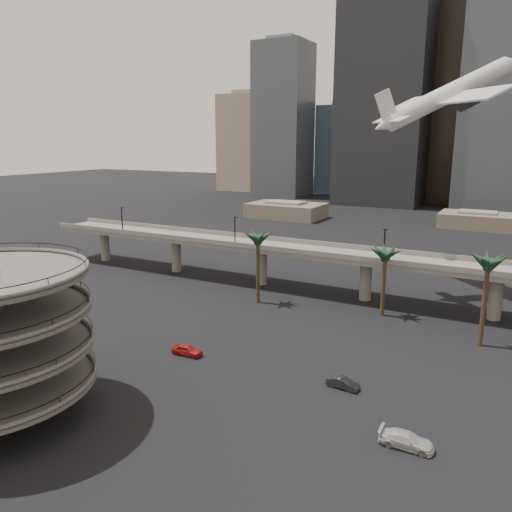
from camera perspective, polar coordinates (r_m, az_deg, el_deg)
The scene contains 9 objects.
ground at distance 57.08m, azimuth -16.40°, elevation -18.45°, with size 700.00×700.00×0.00m, color black.
overpass at distance 97.99m, azimuth 6.36°, elevation 0.06°, with size 130.00×9.30×14.70m.
palm_trees at distance 83.13m, azimuth 12.70°, elevation 0.34°, with size 42.40×10.40×14.00m.
low_buildings at distance 180.19m, azimuth 18.97°, elevation 3.98°, with size 135.00×27.50×6.80m.
skyline at distance 251.97m, azimuth 24.63°, elevation 15.44°, with size 269.00×86.00×121.56m.
airborne_jet at distance 103.72m, azimuth 21.13°, elevation 16.82°, with size 24.96×24.93×16.20m.
car_a at distance 71.53m, azimuth -7.88°, elevation -10.60°, with size 1.77×4.41×1.50m, color #B2191A.
car_b at distance 63.21m, azimuth 9.91°, elevation -14.11°, with size 1.40×4.01×1.32m, color black.
car_c at distance 54.02m, azimuth 16.81°, elevation -19.49°, with size 2.16×5.32×1.54m, color beige.
Camera 1 is at (35.54, -33.61, 29.42)m, focal length 35.00 mm.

